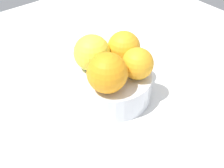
# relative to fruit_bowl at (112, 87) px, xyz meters

# --- Properties ---
(ground_plane) EXTENTS (1.10, 1.10, 0.02)m
(ground_plane) POSITION_rel_fruit_bowl_xyz_m (0.00, 0.00, -0.04)
(ground_plane) COLOR white
(fruit_bowl) EXTENTS (0.17, 0.17, 0.06)m
(fruit_bowl) POSITION_rel_fruit_bowl_xyz_m (0.00, 0.00, 0.00)
(fruit_bowl) COLOR silver
(fruit_bowl) RESTS_ON ground_plane
(orange_in_bowl_0) EXTENTS (0.08, 0.08, 0.08)m
(orange_in_bowl_0) POSITION_rel_fruit_bowl_xyz_m (0.03, -0.04, 0.07)
(orange_in_bowl_0) COLOR orange
(orange_in_bowl_0) RESTS_ON fruit_bowl
(orange_in_bowl_1) EXTENTS (0.08, 0.08, 0.08)m
(orange_in_bowl_1) POSITION_rel_fruit_bowl_xyz_m (-0.05, -0.02, 0.07)
(orange_in_bowl_1) COLOR yellow
(orange_in_bowl_1) RESTS_ON fruit_bowl
(orange_in_bowl_2) EXTENTS (0.07, 0.07, 0.07)m
(orange_in_bowl_2) POSITION_rel_fruit_bowl_xyz_m (0.04, 0.04, 0.06)
(orange_in_bowl_2) COLOR #F9A823
(orange_in_bowl_2) RESTS_ON fruit_bowl
(orange_in_bowl_3) EXTENTS (0.07, 0.07, 0.07)m
(orange_in_bowl_3) POSITION_rel_fruit_bowl_xyz_m (-0.02, 0.05, 0.07)
(orange_in_bowl_3) COLOR #F9A823
(orange_in_bowl_3) RESTS_ON fruit_bowl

